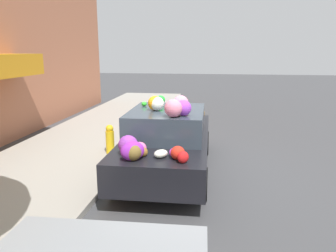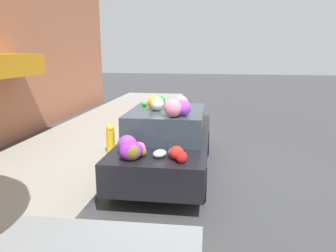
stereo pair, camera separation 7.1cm
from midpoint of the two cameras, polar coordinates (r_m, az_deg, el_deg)
ground_plane at (r=7.10m, az=0.39°, el=-7.91°), size 60.00×60.00×0.00m
sidewalk_curb at (r=7.90m, az=-19.50°, el=-6.05°), size 24.00×3.20×0.11m
fire_hydrant at (r=7.98m, az=-10.33°, el=-2.28°), size 0.20×0.20×0.70m
art_car at (r=6.84m, az=-0.36°, el=-2.30°), size 4.18×1.76×1.69m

